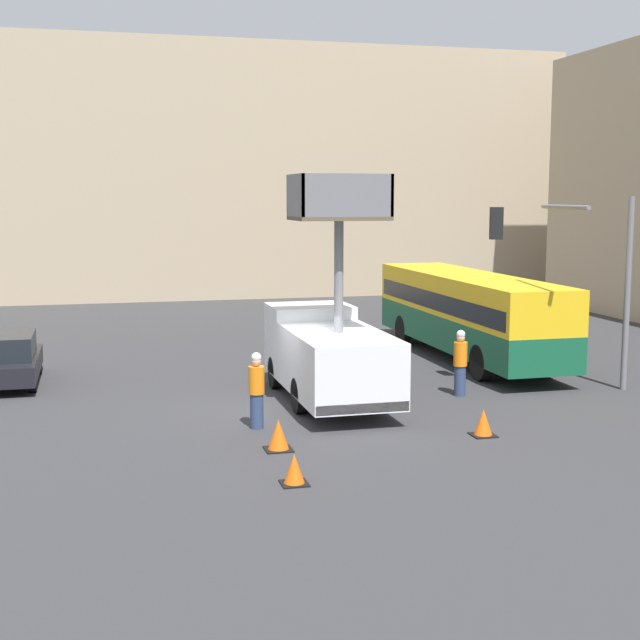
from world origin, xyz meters
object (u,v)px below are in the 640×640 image
(road_worker_directing, at_px, (460,363))
(traffic_cone_far_side, at_px, (483,423))
(traffic_cone_near_truck, at_px, (278,436))
(parked_car_curbside, at_px, (6,359))
(road_worker_near_truck, at_px, (257,390))
(city_bus, at_px, (468,309))
(utility_truck, at_px, (328,350))
(traffic_light_pole, at_px, (578,258))
(traffic_cone_mid_road, at_px, (294,470))

(road_worker_directing, height_order, traffic_cone_far_side, road_worker_directing)
(road_worker_directing, bearing_deg, traffic_cone_near_truck, 94.71)
(parked_car_curbside, bearing_deg, traffic_cone_near_truck, -53.81)
(road_worker_near_truck, bearing_deg, city_bus, 156.73)
(utility_truck, distance_m, road_worker_directing, 3.81)
(city_bus, xyz_separation_m, traffic_light_pole, (0.95, -5.40, 2.08))
(traffic_cone_far_side, distance_m, parked_car_curbside, 14.31)
(road_worker_directing, bearing_deg, road_worker_near_truck, 79.58)
(city_bus, height_order, traffic_light_pole, traffic_light_pole)
(city_bus, relative_size, road_worker_near_truck, 6.08)
(road_worker_near_truck, distance_m, traffic_cone_far_side, 5.41)
(road_worker_directing, bearing_deg, parked_car_curbside, 40.01)
(traffic_light_pole, relative_size, parked_car_curbside, 1.29)
(city_bus, relative_size, parked_car_curbside, 2.61)
(traffic_cone_mid_road, bearing_deg, road_worker_directing, 46.14)
(utility_truck, relative_size, parked_car_curbside, 1.45)
(parked_car_curbside, bearing_deg, city_bus, 2.17)
(road_worker_directing, xyz_separation_m, traffic_cone_mid_road, (-6.21, -6.46, -0.65))
(traffic_light_pole, xyz_separation_m, traffic_cone_near_truck, (-9.50, -3.94, -3.50))
(traffic_cone_mid_road, relative_size, parked_car_curbside, 0.14)
(traffic_light_pole, bearing_deg, utility_truck, 177.74)
(utility_truck, height_order, traffic_light_pole, utility_truck)
(traffic_light_pole, height_order, road_worker_near_truck, traffic_light_pole)
(utility_truck, xyz_separation_m, traffic_light_pole, (7.24, -0.29, 2.38))
(city_bus, bearing_deg, road_worker_directing, 166.22)
(traffic_light_pole, height_order, parked_car_curbside, traffic_light_pole)
(road_worker_directing, relative_size, traffic_cone_mid_road, 3.08)
(traffic_light_pole, relative_size, road_worker_directing, 2.98)
(traffic_cone_near_truck, distance_m, traffic_cone_mid_road, 2.40)
(parked_car_curbside, bearing_deg, road_worker_near_truck, -47.25)
(road_worker_directing, distance_m, parked_car_curbside, 13.31)
(traffic_light_pole, bearing_deg, road_worker_directing, 177.88)
(road_worker_near_truck, bearing_deg, traffic_cone_near_truck, 29.98)
(parked_car_curbside, bearing_deg, utility_truck, -27.67)
(city_bus, relative_size, traffic_cone_mid_road, 18.62)
(traffic_light_pole, xyz_separation_m, traffic_cone_far_side, (-4.62, -3.96, -3.52))
(traffic_cone_near_truck, height_order, traffic_cone_mid_road, traffic_cone_near_truck)
(road_worker_directing, bearing_deg, traffic_cone_far_side, 134.89)
(road_worker_near_truck, xyz_separation_m, traffic_cone_mid_road, (-0.05, -4.35, -0.65))
(utility_truck, distance_m, traffic_light_pole, 7.63)
(road_worker_near_truck, height_order, traffic_cone_far_side, road_worker_near_truck)
(traffic_light_pole, distance_m, road_worker_directing, 4.51)
(road_worker_near_truck, relative_size, parked_car_curbside, 0.43)
(traffic_light_pole, bearing_deg, road_worker_near_truck, -168.39)
(traffic_cone_far_side, relative_size, parked_car_curbside, 0.15)
(utility_truck, height_order, parked_car_curbside, utility_truck)
(road_worker_near_truck, relative_size, road_worker_directing, 0.99)
(traffic_light_pole, bearing_deg, parked_car_curbside, 163.12)
(traffic_cone_far_side, bearing_deg, road_worker_directing, 74.19)
(traffic_cone_near_truck, xyz_separation_m, traffic_cone_mid_road, (-0.18, -2.39, -0.04))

